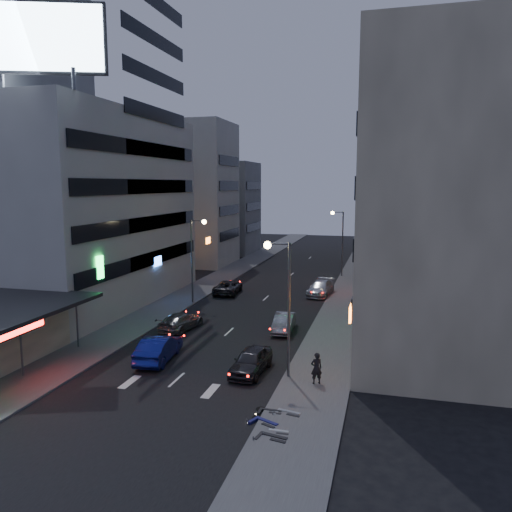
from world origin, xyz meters
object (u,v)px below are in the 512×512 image
(person, at_px, (316,368))
(scooter_blue, at_px, (279,412))
(parked_car_right_far, at_px, (321,288))
(scooter_silver_b, at_px, (302,403))
(scooter_black_b, at_px, (283,401))
(scooter_silver_a, at_px, (290,421))
(parked_car_right_mid, at_px, (284,323))
(parked_car_right_near, at_px, (251,361))
(road_car_blue, at_px, (159,348))
(parked_car_left, at_px, (228,287))
(road_car_silver, at_px, (181,321))
(scooter_black_a, at_px, (289,425))

(person, distance_m, scooter_blue, 5.45)
(parked_car_right_far, bearing_deg, scooter_blue, -80.10)
(parked_car_right_far, height_order, scooter_silver_b, parked_car_right_far)
(scooter_black_b, bearing_deg, scooter_silver_a, -156.90)
(parked_car_right_mid, xyz_separation_m, scooter_silver_a, (3.55, -15.72, -0.08))
(person, bearing_deg, parked_car_right_far, -110.39)
(parked_car_right_near, distance_m, road_car_blue, 6.42)
(parked_car_left, relative_size, road_car_silver, 1.08)
(parked_car_right_mid, distance_m, scooter_black_a, 16.80)
(road_car_silver, distance_m, scooter_black_a, 18.78)
(scooter_black_a, height_order, scooter_blue, scooter_black_a)
(scooter_silver_a, bearing_deg, road_car_blue, 54.19)
(parked_car_left, bearing_deg, parked_car_right_far, -174.28)
(parked_car_right_near, relative_size, road_car_blue, 0.89)
(parked_car_right_far, height_order, scooter_black_a, parked_car_right_far)
(parked_car_right_mid, relative_size, scooter_blue, 2.12)
(parked_car_right_mid, height_order, parked_car_right_far, parked_car_right_far)
(parked_car_right_mid, height_order, person, person)
(scooter_black_b, bearing_deg, parked_car_right_mid, 13.81)
(scooter_black_a, distance_m, scooter_black_b, 2.76)
(road_car_blue, bearing_deg, parked_car_left, -90.85)
(parked_car_right_near, bearing_deg, scooter_blue, -59.98)
(scooter_silver_b, bearing_deg, scooter_black_b, 98.60)
(parked_car_right_near, xyz_separation_m, scooter_blue, (3.14, -6.26, -0.03))
(parked_car_right_near, xyz_separation_m, scooter_black_b, (2.98, -4.78, -0.10))
(scooter_blue, height_order, scooter_black_b, scooter_blue)
(road_car_silver, xyz_separation_m, scooter_black_b, (10.78, -12.13, -0.03))
(road_car_silver, relative_size, person, 2.56)
(parked_car_right_far, xyz_separation_m, road_car_blue, (-7.62, -22.00, 0.08))
(road_car_silver, distance_m, scooter_blue, 17.46)
(scooter_blue, bearing_deg, parked_car_right_mid, 35.21)
(parked_car_right_mid, bearing_deg, person, -71.72)
(parked_car_right_near, relative_size, scooter_black_b, 2.55)
(parked_car_right_mid, bearing_deg, road_car_silver, -171.83)
(parked_car_right_far, xyz_separation_m, scooter_silver_a, (2.50, -29.27, -0.13))
(parked_car_left, height_order, scooter_black_a, parked_car_left)
(parked_car_right_near, xyz_separation_m, road_car_blue, (-6.40, 0.54, 0.07))
(parked_car_left, distance_m, scooter_silver_b, 28.43)
(road_car_silver, bearing_deg, parked_car_right_far, -111.85)
(parked_car_left, relative_size, scooter_silver_a, 3.16)
(road_car_silver, bearing_deg, scooter_silver_a, 138.16)
(parked_car_right_mid, distance_m, parked_car_left, 14.54)
(parked_car_left, distance_m, road_car_blue, 20.36)
(parked_car_right_far, distance_m, scooter_silver_a, 29.38)
(parked_car_left, height_order, scooter_silver_a, parked_car_left)
(parked_car_left, height_order, parked_car_right_far, parked_car_right_far)
(scooter_silver_a, bearing_deg, parked_car_right_near, 28.81)
(parked_car_right_near, distance_m, parked_car_right_mid, 8.99)
(road_car_blue, xyz_separation_m, scooter_black_a, (10.22, -7.95, -0.08))
(parked_car_left, xyz_separation_m, scooter_black_b, (11.27, -25.59, -0.06))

